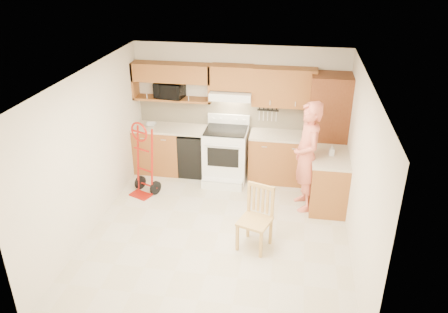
% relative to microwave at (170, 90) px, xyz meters
% --- Properties ---
extents(floor, '(4.00, 4.50, 0.02)m').
position_rel_microwave_xyz_m(floor, '(1.31, -2.08, -1.65)').
color(floor, beige).
rests_on(floor, ground).
extents(ceiling, '(4.00, 4.50, 0.02)m').
position_rel_microwave_xyz_m(ceiling, '(1.31, -2.08, 0.87)').
color(ceiling, white).
rests_on(ceiling, ground).
extents(wall_back, '(4.00, 0.02, 2.50)m').
position_rel_microwave_xyz_m(wall_back, '(1.31, 0.17, -0.39)').
color(wall_back, beige).
rests_on(wall_back, ground).
extents(wall_front, '(4.00, 0.02, 2.50)m').
position_rel_microwave_xyz_m(wall_front, '(1.31, -4.34, -0.39)').
color(wall_front, beige).
rests_on(wall_front, ground).
extents(wall_left, '(0.02, 4.50, 2.50)m').
position_rel_microwave_xyz_m(wall_left, '(-0.70, -2.08, -0.39)').
color(wall_left, beige).
rests_on(wall_left, ground).
extents(wall_right, '(0.02, 4.50, 2.50)m').
position_rel_microwave_xyz_m(wall_right, '(3.32, -2.08, -0.39)').
color(wall_right, beige).
rests_on(wall_right, ground).
extents(backsplash, '(3.92, 0.03, 0.55)m').
position_rel_microwave_xyz_m(backsplash, '(1.31, 0.15, -0.44)').
color(backsplash, beige).
rests_on(backsplash, wall_back).
extents(lower_cab_left, '(0.90, 0.60, 0.90)m').
position_rel_microwave_xyz_m(lower_cab_left, '(-0.24, -0.14, -1.19)').
color(lower_cab_left, brown).
rests_on(lower_cab_left, ground).
extents(dishwasher, '(0.60, 0.60, 0.85)m').
position_rel_microwave_xyz_m(dishwasher, '(0.51, -0.14, -1.21)').
color(dishwasher, black).
rests_on(dishwasher, ground).
extents(lower_cab_right, '(1.14, 0.60, 0.90)m').
position_rel_microwave_xyz_m(lower_cab_right, '(2.14, -0.14, -1.19)').
color(lower_cab_right, brown).
rests_on(lower_cab_right, ground).
extents(countertop_left, '(1.50, 0.63, 0.04)m').
position_rel_microwave_xyz_m(countertop_left, '(0.06, -0.13, -0.72)').
color(countertop_left, beige).
rests_on(countertop_left, lower_cab_left).
extents(countertop_right, '(1.14, 0.63, 0.04)m').
position_rel_microwave_xyz_m(countertop_right, '(2.14, -0.13, -0.72)').
color(countertop_right, beige).
rests_on(countertop_right, lower_cab_right).
extents(cab_return_right, '(0.60, 1.00, 0.90)m').
position_rel_microwave_xyz_m(cab_return_right, '(3.01, -0.94, -1.19)').
color(cab_return_right, brown).
rests_on(cab_return_right, ground).
extents(countertop_return, '(0.63, 1.00, 0.04)m').
position_rel_microwave_xyz_m(countertop_return, '(3.01, -0.94, -0.72)').
color(countertop_return, beige).
rests_on(countertop_return, cab_return_right).
extents(pantry_tall, '(0.70, 0.60, 2.10)m').
position_rel_microwave_xyz_m(pantry_tall, '(2.96, -0.14, -0.59)').
color(pantry_tall, brown).
rests_on(pantry_tall, ground).
extents(upper_cab_left, '(1.50, 0.33, 0.34)m').
position_rel_microwave_xyz_m(upper_cab_left, '(0.06, 0.00, 0.34)').
color(upper_cab_left, brown).
rests_on(upper_cab_left, wall_back).
extents(upper_shelf_mw, '(1.50, 0.33, 0.04)m').
position_rel_microwave_xyz_m(upper_shelf_mw, '(0.06, 0.00, -0.17)').
color(upper_shelf_mw, brown).
rests_on(upper_shelf_mw, wall_back).
extents(upper_cab_center, '(0.76, 0.33, 0.44)m').
position_rel_microwave_xyz_m(upper_cab_center, '(1.19, 0.00, 0.30)').
color(upper_cab_center, brown).
rests_on(upper_cab_center, wall_back).
extents(upper_cab_right, '(1.14, 0.33, 0.70)m').
position_rel_microwave_xyz_m(upper_cab_right, '(2.14, 0.00, 0.16)').
color(upper_cab_right, brown).
rests_on(upper_cab_right, wall_back).
extents(range_hood, '(0.76, 0.46, 0.14)m').
position_rel_microwave_xyz_m(range_hood, '(1.19, -0.06, -0.01)').
color(range_hood, white).
rests_on(range_hood, wall_back).
extents(knife_strip, '(0.40, 0.05, 0.29)m').
position_rel_microwave_xyz_m(knife_strip, '(1.86, 0.12, -0.40)').
color(knife_strip, black).
rests_on(knife_strip, backsplash).
extents(microwave, '(0.57, 0.43, 0.29)m').
position_rel_microwave_xyz_m(microwave, '(0.00, 0.00, 0.00)').
color(microwave, black).
rests_on(microwave, upper_shelf_mw).
extents(range, '(0.80, 1.06, 1.19)m').
position_rel_microwave_xyz_m(range, '(1.12, -0.29, -1.04)').
color(range, white).
rests_on(range, ground).
extents(person, '(0.62, 0.79, 1.90)m').
position_rel_microwave_xyz_m(person, '(2.61, -1.06, -0.69)').
color(person, '#D96953').
rests_on(person, ground).
extents(hand_truck, '(0.63, 0.61, 1.25)m').
position_rel_microwave_xyz_m(hand_truck, '(-0.25, -1.10, -1.01)').
color(hand_truck, '#A2170C').
rests_on(hand_truck, ground).
extents(dining_chair, '(0.56, 0.59, 0.97)m').
position_rel_microwave_xyz_m(dining_chair, '(1.89, -2.34, -1.15)').
color(dining_chair, tan).
rests_on(dining_chair, ground).
extents(soap_bottle, '(0.09, 0.09, 0.18)m').
position_rel_microwave_xyz_m(soap_bottle, '(3.01, -0.91, -0.61)').
color(soap_bottle, white).
rests_on(soap_bottle, countertop_return).
extents(bowl, '(0.25, 0.25, 0.05)m').
position_rel_microwave_xyz_m(bowl, '(-0.36, -0.14, -0.67)').
color(bowl, white).
rests_on(bowl, countertop_left).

